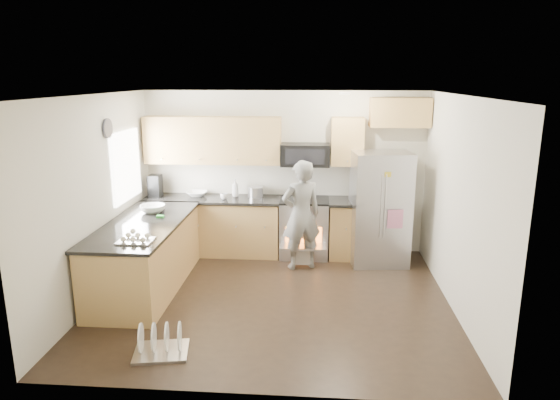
# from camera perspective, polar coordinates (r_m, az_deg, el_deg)

# --- Properties ---
(ground) EXTENTS (4.50, 4.50, 0.00)m
(ground) POSITION_cam_1_polar(r_m,az_deg,el_deg) (6.60, -0.81, -11.26)
(ground) COLOR black
(ground) RESTS_ON ground
(room_shell) EXTENTS (4.54, 4.04, 2.62)m
(room_shell) POSITION_cam_1_polar(r_m,az_deg,el_deg) (6.10, -1.20, 3.20)
(room_shell) COLOR beige
(room_shell) RESTS_ON ground
(back_cabinet_run) EXTENTS (4.45, 0.64, 2.50)m
(back_cabinet_run) POSITION_cam_1_polar(r_m,az_deg,el_deg) (8.00, -3.90, 0.56)
(back_cabinet_run) COLOR tan
(back_cabinet_run) RESTS_ON ground
(peninsula) EXTENTS (0.96, 2.36, 1.03)m
(peninsula) POSITION_cam_1_polar(r_m,az_deg,el_deg) (7.02, -15.09, -6.11)
(peninsula) COLOR tan
(peninsula) RESTS_ON ground
(stove_range) EXTENTS (0.76, 0.97, 1.79)m
(stove_range) POSITION_cam_1_polar(r_m,az_deg,el_deg) (7.94, 2.80, -1.68)
(stove_range) COLOR #B7B7BC
(stove_range) RESTS_ON ground
(refrigerator) EXTENTS (0.91, 0.74, 1.73)m
(refrigerator) POSITION_cam_1_polar(r_m,az_deg,el_deg) (7.71, 11.33, -0.96)
(refrigerator) COLOR #B7B7BC
(refrigerator) RESTS_ON ground
(person) EXTENTS (0.70, 0.59, 1.64)m
(person) POSITION_cam_1_polar(r_m,az_deg,el_deg) (7.37, 2.44, -1.73)
(person) COLOR gray
(person) RESTS_ON ground
(dish_rack) EXTENTS (0.62, 0.53, 0.34)m
(dish_rack) POSITION_cam_1_polar(r_m,az_deg,el_deg) (5.55, -13.46, -15.84)
(dish_rack) COLOR #B7B7BC
(dish_rack) RESTS_ON ground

